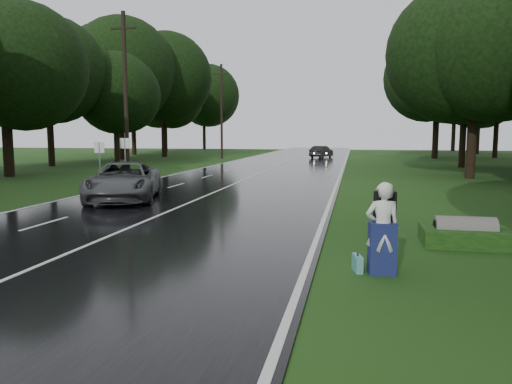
# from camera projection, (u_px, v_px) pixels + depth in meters

# --- Properties ---
(ground) EXTENTS (160.00, 160.00, 0.00)m
(ground) POSITION_uv_depth(u_px,v_px,m) (99.00, 242.00, 13.47)
(ground) COLOR #1F4414
(ground) RESTS_ON ground
(road) EXTENTS (12.00, 140.00, 0.04)m
(road) POSITION_uv_depth(u_px,v_px,m) (250.00, 177.00, 32.94)
(road) COLOR black
(road) RESTS_ON ground
(lane_center) EXTENTS (0.12, 140.00, 0.01)m
(lane_center) POSITION_uv_depth(u_px,v_px,m) (250.00, 177.00, 32.94)
(lane_center) COLOR silver
(lane_center) RESTS_ON road
(grey_car) EXTENTS (4.40, 6.51, 1.66)m
(grey_car) POSITION_uv_depth(u_px,v_px,m) (124.00, 181.00, 21.50)
(grey_car) COLOR #464A4B
(grey_car) RESTS_ON road
(far_car) EXTENTS (2.68, 4.53, 1.41)m
(far_car) POSITION_uv_depth(u_px,v_px,m) (321.00, 152.00, 59.30)
(far_car) COLOR black
(far_car) RESTS_ON road
(hitchhiker) EXTENTS (0.78, 0.72, 1.95)m
(hitchhiker) POSITION_uv_depth(u_px,v_px,m) (383.00, 232.00, 10.29)
(hitchhiker) COLOR silver
(hitchhiker) RESTS_ON ground
(suitcase) EXTENTS (0.25, 0.52, 0.35)m
(suitcase) POSITION_uv_depth(u_px,v_px,m) (357.00, 263.00, 10.56)
(suitcase) COLOR teal
(suitcase) RESTS_ON ground
(culvert) EXTENTS (1.52, 0.76, 0.76)m
(culvert) POSITION_uv_depth(u_px,v_px,m) (464.00, 245.00, 13.13)
(culvert) COLOR slate
(culvert) RESTS_ON ground
(utility_pole_mid) EXTENTS (1.80, 0.28, 11.00)m
(utility_pole_mid) POSITION_uv_depth(u_px,v_px,m) (128.00, 176.00, 34.03)
(utility_pole_mid) COLOR black
(utility_pole_mid) RESTS_ON ground
(utility_pole_far) EXTENTS (1.80, 0.28, 10.85)m
(utility_pole_far) POSITION_uv_depth(u_px,v_px,m) (222.00, 159.00, 58.01)
(utility_pole_far) COLOR black
(utility_pole_far) RESTS_ON ground
(road_sign_a) EXTENTS (0.59, 0.10, 2.45)m
(road_sign_a) POSITION_uv_depth(u_px,v_px,m) (101.00, 186.00, 27.80)
(road_sign_a) COLOR white
(road_sign_a) RESTS_ON ground
(road_sign_b) EXTENTS (0.64, 0.10, 2.65)m
(road_sign_b) POSITION_uv_depth(u_px,v_px,m) (126.00, 181.00, 30.86)
(road_sign_b) COLOR white
(road_sign_b) RESTS_ON ground
(tree_left_d) EXTENTS (8.08, 8.08, 12.62)m
(tree_left_d) POSITION_uv_depth(u_px,v_px,m) (10.00, 176.00, 33.93)
(tree_left_d) COLOR black
(tree_left_d) RESTS_ON ground
(tree_left_e) EXTENTS (7.46, 7.46, 11.66)m
(tree_left_e) POSITION_uv_depth(u_px,v_px,m) (117.00, 163.00, 48.99)
(tree_left_e) COLOR black
(tree_left_e) RESTS_ON ground
(tree_left_f) EXTENTS (10.76, 10.76, 16.81)m
(tree_left_f) POSITION_uv_depth(u_px,v_px,m) (165.00, 157.00, 62.09)
(tree_left_f) COLOR black
(tree_left_f) RESTS_ON ground
(tree_right_d) EXTENTS (8.99, 8.99, 14.05)m
(tree_right_d) POSITION_uv_depth(u_px,v_px,m) (470.00, 179.00, 32.38)
(tree_right_d) COLOR black
(tree_right_d) RESTS_ON ground
(tree_right_e) EXTENTS (9.51, 9.51, 14.86)m
(tree_right_e) POSITION_uv_depth(u_px,v_px,m) (461.00, 167.00, 42.94)
(tree_right_e) COLOR black
(tree_right_e) RESTS_ON ground
(tree_right_f) EXTENTS (10.62, 10.62, 16.59)m
(tree_right_f) POSITION_uv_depth(u_px,v_px,m) (435.00, 158.00, 58.64)
(tree_right_f) COLOR black
(tree_right_f) RESTS_ON ground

